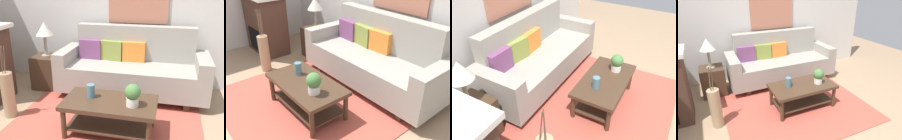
% 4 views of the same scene
% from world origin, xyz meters
% --- Properties ---
extents(ground_plane, '(9.31, 9.31, 0.00)m').
position_xyz_m(ground_plane, '(0.00, 0.00, 0.00)').
color(ground_plane, '#9E7F60').
extents(area_rug, '(2.43, 1.94, 0.01)m').
position_xyz_m(area_rug, '(0.00, 0.50, 0.01)').
color(area_rug, '#B24C3D').
rests_on(area_rug, ground_plane).
extents(couch, '(2.30, 0.84, 1.08)m').
position_xyz_m(couch, '(0.18, 1.67, 0.43)').
color(couch, gray).
rests_on(couch, ground_plane).
extents(throw_pillow_plum, '(0.36, 0.13, 0.32)m').
position_xyz_m(throw_pillow_plum, '(-0.55, 1.80, 0.68)').
color(throw_pillow_plum, '#7A4270').
rests_on(throw_pillow_plum, couch).
extents(throw_pillow_olive, '(0.37, 0.17, 0.32)m').
position_xyz_m(throw_pillow_olive, '(-0.18, 1.80, 0.68)').
color(throw_pillow_olive, olive).
rests_on(throw_pillow_olive, couch).
extents(throw_pillow_orange, '(0.37, 0.14, 0.32)m').
position_xyz_m(throw_pillow_orange, '(0.18, 1.80, 0.68)').
color(throw_pillow_orange, orange).
rests_on(throw_pillow_orange, couch).
extents(coffee_table, '(1.10, 0.60, 0.43)m').
position_xyz_m(coffee_table, '(0.10, 0.50, 0.31)').
color(coffee_table, '#422D1E').
rests_on(coffee_table, ground_plane).
extents(tabletop_vase, '(0.10, 0.10, 0.16)m').
position_xyz_m(tabletop_vase, '(-0.14, 0.54, 0.51)').
color(tabletop_vase, slate).
rests_on(tabletop_vase, coffee_table).
extents(potted_plant_tabletop, '(0.18, 0.18, 0.26)m').
position_xyz_m(potted_plant_tabletop, '(0.38, 0.44, 0.57)').
color(potted_plant_tabletop, white).
rests_on(potted_plant_tabletop, coffee_table).
extents(side_table, '(0.44, 0.44, 0.56)m').
position_xyz_m(side_table, '(-1.28, 1.62, 0.28)').
color(side_table, '#422D1E').
rests_on(side_table, ground_plane).
extents(table_lamp, '(0.28, 0.28, 0.57)m').
position_xyz_m(table_lamp, '(-1.28, 1.62, 0.99)').
color(table_lamp, gray).
rests_on(table_lamp, side_table).
extents(floor_vase_branch_a, '(0.03, 0.04, 0.36)m').
position_xyz_m(floor_vase_branch_a, '(-1.30, 0.58, 0.81)').
color(floor_vase_branch_a, brown).
rests_on(floor_vase_branch_a, floor_vase).
extents(floor_vase_branch_b, '(0.04, 0.05, 0.36)m').
position_xyz_m(floor_vase_branch_b, '(-1.33, 0.59, 0.81)').
color(floor_vase_branch_b, brown).
rests_on(floor_vase_branch_b, floor_vase).
extents(floor_vase_branch_c, '(0.03, 0.02, 0.36)m').
position_xyz_m(floor_vase_branch_c, '(-1.33, 0.56, 0.81)').
color(floor_vase_branch_c, brown).
rests_on(floor_vase_branch_c, floor_vase).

